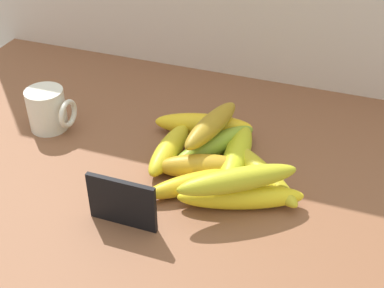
{
  "coord_description": "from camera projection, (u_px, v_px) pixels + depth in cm",
  "views": [
    {
      "loc": [
        31.43,
        -65.49,
        59.68
      ],
      "look_at": [
        6.96,
        2.54,
        8.0
      ],
      "focal_mm": 48.87,
      "sensor_mm": 36.0,
      "label": 1
    }
  ],
  "objects": [
    {
      "name": "counter_top",
      "position": [
        150.0,
        174.0,
        0.93
      ],
      "size": [
        110.0,
        76.0,
        3.0
      ],
      "primitive_type": "cube",
      "color": "brown",
      "rests_on": "ground"
    },
    {
      "name": "chalkboard_sign",
      "position": [
        122.0,
        204.0,
        0.78
      ],
      "size": [
        11.0,
        1.8,
        8.4
      ],
      "color": "black",
      "rests_on": "counter_top"
    },
    {
      "name": "coffee_mug",
      "position": [
        48.0,
        110.0,
        1.0
      ],
      "size": [
        8.75,
        7.25,
        8.19
      ],
      "color": "silver",
      "rests_on": "counter_top"
    },
    {
      "name": "banana_0",
      "position": [
        204.0,
        125.0,
        0.99
      ],
      "size": [
        19.07,
        8.15,
        4.35
      ],
      "primitive_type": "ellipsoid",
      "rotation": [
        0.0,
        0.0,
        3.35
      ],
      "color": "yellow",
      "rests_on": "counter_top"
    },
    {
      "name": "banana_1",
      "position": [
        169.0,
        149.0,
        0.93
      ],
      "size": [
        4.39,
        15.55,
        4.12
      ],
      "primitive_type": "ellipsoid",
      "rotation": [
        0.0,
        0.0,
        4.69
      ],
      "color": "gold",
      "rests_on": "counter_top"
    },
    {
      "name": "banana_2",
      "position": [
        216.0,
        145.0,
        0.94
      ],
      "size": [
        13.1,
        17.0,
        4.09
      ],
      "primitive_type": "ellipsoid",
      "rotation": [
        0.0,
        0.0,
        4.13
      ],
      "color": "#87AC2D",
      "rests_on": "counter_top"
    },
    {
      "name": "banana_3",
      "position": [
        236.0,
        157.0,
        0.91
      ],
      "size": [
        5.56,
        18.97,
        4.35
      ],
      "primitive_type": "ellipsoid",
      "rotation": [
        0.0,
        0.0,
        4.78
      ],
      "color": "gold",
      "rests_on": "counter_top"
    },
    {
      "name": "banana_4",
      "position": [
        193.0,
        183.0,
        0.85
      ],
      "size": [
        14.54,
        13.36,
        3.45
      ],
      "primitive_type": "ellipsoid",
      "rotation": [
        0.0,
        0.0,
        3.86
      ],
      "color": "gold",
      "rests_on": "counter_top"
    },
    {
      "name": "banana_5",
      "position": [
        241.0,
        197.0,
        0.82
      ],
      "size": [
        20.24,
        10.84,
        4.06
      ],
      "primitive_type": "ellipsoid",
      "rotation": [
        0.0,
        0.0,
        0.36
      ],
      "color": "yellow",
      "rests_on": "counter_top"
    },
    {
      "name": "banana_6",
      "position": [
        202.0,
        166.0,
        0.88
      ],
      "size": [
        15.82,
        9.2,
        4.28
      ],
      "primitive_type": "ellipsoid",
      "rotation": [
        0.0,
        0.0,
        3.49
      ],
      "color": "#B88A20",
      "rests_on": "counter_top"
    },
    {
      "name": "banana_7",
      "position": [
        258.0,
        171.0,
        0.88
      ],
      "size": [
        18.19,
        16.25,
        3.91
      ],
      "primitive_type": "ellipsoid",
      "rotation": [
        0.0,
        0.0,
        2.44
      ],
      "color": "gold",
      "rests_on": "counter_top"
    },
    {
      "name": "banana_8",
      "position": [
        211.0,
        125.0,
        0.92
      ],
      "size": [
        7.19,
        17.0,
        3.84
      ],
      "primitive_type": "ellipsoid",
      "rotation": [
        0.0,
        0.0,
        4.5
      ],
      "color": "#A48020",
      "rests_on": "banana_2"
    },
    {
      "name": "banana_9",
      "position": [
        238.0,
        180.0,
        0.8
      ],
      "size": [
        18.0,
        14.24,
        3.77
      ],
      "primitive_type": "ellipsoid",
      "rotation": [
        0.0,
        0.0,
        0.61
      ],
      "color": "gold",
      "rests_on": "banana_5"
    }
  ]
}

